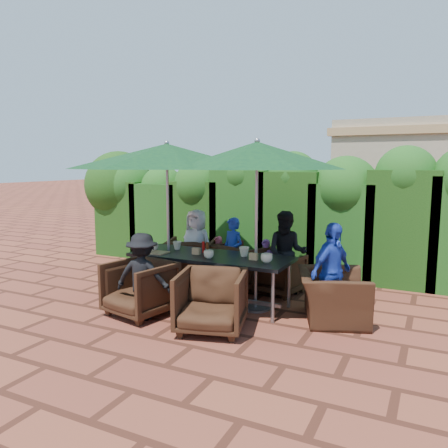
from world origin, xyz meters
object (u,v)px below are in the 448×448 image
at_px(umbrella_left, 167,156).
at_px(umbrella_right, 257,156).
at_px(dining_table, 210,260).
at_px(chair_far_left, 191,258).
at_px(chair_far_right, 279,272).
at_px(chair_far_mid, 241,264).
at_px(chair_end_right, 333,288).
at_px(chair_near_left, 140,286).
at_px(chair_near_right, 211,298).

distance_m(umbrella_left, umbrella_right, 1.49).
height_order(dining_table, chair_far_left, chair_far_left).
bearing_deg(umbrella_left, chair_far_right, 30.52).
bearing_deg(chair_far_mid, chair_far_right, -157.55).
bearing_deg(chair_far_left, dining_table, 115.52).
height_order(chair_far_left, chair_end_right, chair_end_right).
relative_size(chair_near_left, chair_end_right, 0.83).
height_order(chair_far_mid, chair_near_left, chair_near_left).
bearing_deg(umbrella_right, chair_far_left, 151.54).
bearing_deg(chair_far_mid, dining_table, 108.49).
xyz_separation_m(umbrella_right, chair_near_right, (-0.18, -1.04, -1.79)).
height_order(chair_far_right, chair_end_right, chair_end_right).
distance_m(chair_far_left, chair_near_right, 2.37).
xyz_separation_m(dining_table, chair_far_mid, (0.07, 0.97, -0.26)).
bearing_deg(chair_end_right, chair_near_right, 109.86).
distance_m(umbrella_left, chair_near_right, 2.44).
height_order(chair_near_left, chair_end_right, chair_end_right).
relative_size(umbrella_right, chair_far_mid, 2.96).
relative_size(chair_far_left, chair_far_mid, 1.03).
height_order(umbrella_left, chair_far_right, umbrella_left).
bearing_deg(umbrella_left, chair_near_right, -38.15).
relative_size(dining_table, chair_near_left, 2.90).
distance_m(chair_far_mid, chair_near_left, 1.99).
bearing_deg(chair_far_left, umbrella_right, 133.57).
bearing_deg(chair_far_right, chair_near_left, 63.82).
xyz_separation_m(chair_near_right, chair_end_right, (1.29, 1.07, 0.02)).
bearing_deg(chair_near_right, umbrella_left, 126.30).
bearing_deg(chair_far_left, umbrella_left, 79.03).
height_order(umbrella_right, chair_far_mid, umbrella_right).
height_order(chair_far_left, chair_far_mid, chair_far_left).
bearing_deg(umbrella_left, chair_far_left, 97.01).
xyz_separation_m(umbrella_left, umbrella_right, (1.49, 0.02, -0.00)).
bearing_deg(umbrella_left, chair_near_left, -82.01).
distance_m(chair_far_mid, chair_far_right, 0.69).
height_order(umbrella_left, chair_far_left, umbrella_left).
xyz_separation_m(umbrella_left, chair_end_right, (2.59, 0.04, -1.77)).
bearing_deg(chair_far_right, chair_far_left, 12.23).
distance_m(chair_far_right, chair_end_right, 1.36).
xyz_separation_m(dining_table, umbrella_right, (0.70, 0.08, 1.54)).
bearing_deg(chair_near_left, umbrella_left, 110.11).
distance_m(dining_table, umbrella_left, 1.73).
bearing_deg(dining_table, chair_near_left, -126.71).
bearing_deg(chair_far_left, chair_far_right, 163.01).
bearing_deg(chair_far_right, umbrella_left, 41.76).
relative_size(chair_far_left, chair_near_left, 1.02).
relative_size(umbrella_left, chair_far_right, 4.17).
bearing_deg(chair_far_right, chair_end_right, 151.67).
bearing_deg(chair_near_right, chair_far_right, 67.46).
bearing_deg(chair_near_left, chair_far_mid, 80.67).
relative_size(chair_far_mid, chair_near_right, 0.98).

